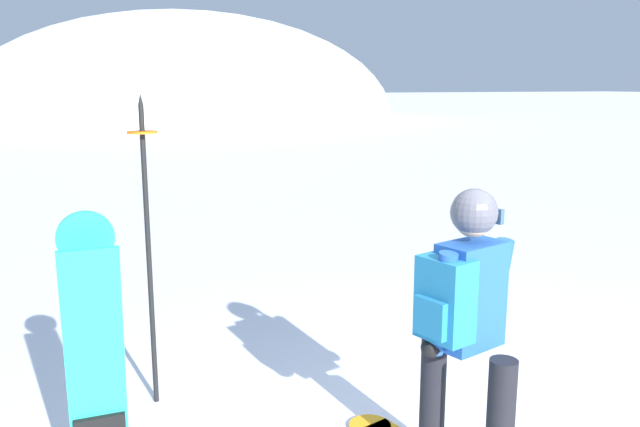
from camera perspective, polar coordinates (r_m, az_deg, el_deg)
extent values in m
ellipsoid|color=silver|center=(44.92, -11.76, 8.21)|extent=(28.12, 25.30, 13.79)
cylinder|color=orange|center=(4.56, 4.41, -18.13)|extent=(0.28, 0.28, 0.02)
cylinder|color=black|center=(4.02, 9.85, -15.69)|extent=(0.15, 0.15, 0.82)
cube|color=#1E4C9E|center=(3.61, 13.04, -6.98)|extent=(0.41, 0.31, 0.58)
cylinder|color=#1E4C9E|center=(3.44, 10.58, -7.79)|extent=(0.14, 0.20, 0.57)
cylinder|color=#1E4C9E|center=(3.78, 15.27, -6.24)|extent=(0.14, 0.20, 0.57)
sphere|color=black|center=(3.54, 9.72, -11.52)|extent=(0.11, 0.11, 0.11)
sphere|color=black|center=(3.90, 14.79, -9.56)|extent=(0.11, 0.11, 0.11)
cube|color=teal|center=(3.46, 10.93, -7.36)|extent=(0.25, 0.32, 0.44)
cube|color=teal|center=(3.42, 9.75, -8.99)|extent=(0.11, 0.21, 0.20)
sphere|color=tan|center=(3.50, 13.35, -0.37)|extent=(0.21, 0.21, 0.21)
sphere|color=#4C4C56|center=(3.50, 13.37, 0.12)|extent=(0.25, 0.25, 0.25)
cube|color=navy|center=(3.60, 14.65, -0.11)|extent=(0.08, 0.17, 0.08)
cube|color=#23B7A3|center=(3.55, -18.98, -14.34)|extent=(0.28, 0.26, 1.51)
cylinder|color=#23B7A3|center=(3.42, -19.89, -2.03)|extent=(0.28, 0.07, 0.28)
cube|color=black|center=(3.49, -19.24, -10.86)|extent=(0.25, 0.09, 0.15)
cube|color=black|center=(3.67, -18.78, -17.25)|extent=(0.25, 0.09, 0.15)
cylinder|color=black|center=(4.65, -14.77, -3.94)|extent=(0.04, 0.04, 2.11)
cylinder|color=orange|center=(4.50, -15.34, 6.90)|extent=(0.20, 0.20, 0.02)
cone|color=black|center=(4.49, -15.48, 9.69)|extent=(0.04, 0.04, 0.08)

